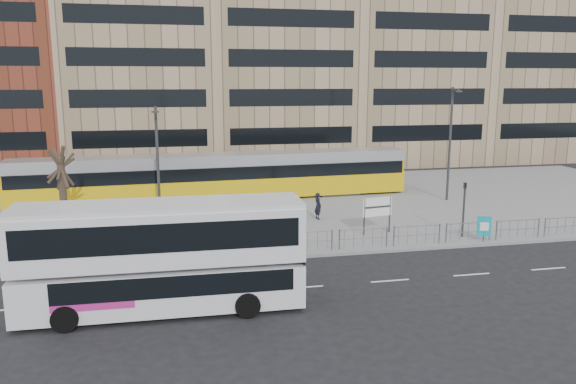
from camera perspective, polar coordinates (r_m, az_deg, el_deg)
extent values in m
plane|color=black|center=(28.73, 3.59, -6.57)|extent=(120.00, 120.00, 0.00)
cube|color=slate|center=(40.01, -0.94, -1.31)|extent=(64.00, 24.00, 0.15)
cube|color=gray|center=(28.76, 3.56, -6.39)|extent=(64.00, 0.25, 0.17)
cube|color=tan|center=(60.46, -14.68, 13.02)|extent=(14.00, 16.00, 22.00)
cube|color=tan|center=(61.49, -1.18, 14.27)|extent=(14.00, 16.00, 24.00)
cube|color=tan|center=(65.47, 11.26, 12.56)|extent=(14.00, 16.00, 21.00)
cube|color=tan|center=(72.08, 21.86, 12.65)|extent=(14.00, 16.00, 23.00)
cylinder|color=gray|center=(29.42, 7.13, -3.77)|extent=(32.00, 0.05, 0.05)
cylinder|color=gray|center=(29.56, 7.10, -4.70)|extent=(32.00, 0.04, 0.04)
cylinder|color=gray|center=(28.84, -24.79, -6.09)|extent=(0.07, 0.07, 1.10)
cube|color=white|center=(25.42, 8.20, -9.07)|extent=(62.00, 0.12, 0.01)
cube|color=silver|center=(22.42, -12.56, -9.29)|extent=(10.75, 2.65, 1.66)
cube|color=silver|center=(21.79, -12.79, -4.24)|extent=(10.75, 2.65, 2.05)
cube|color=silver|center=(21.54, -12.92, -1.50)|extent=(10.75, 2.55, 0.29)
cube|color=black|center=(22.27, -11.34, -8.31)|extent=(8.80, 2.66, 0.83)
cube|color=black|center=(21.74, -12.81, -3.75)|extent=(10.17, 2.68, 1.07)
cube|color=#B4247D|center=(22.66, -18.81, -9.54)|extent=(2.96, 2.56, 0.49)
cylinder|color=black|center=(21.56, -4.12, -11.42)|extent=(0.98, 0.31, 0.97)
cylinder|color=black|center=(23.86, -4.84, -9.14)|extent=(0.98, 0.31, 0.97)
cylinder|color=black|center=(21.86, -21.74, -11.90)|extent=(0.98, 0.31, 0.97)
cylinder|color=black|center=(24.13, -20.66, -9.62)|extent=(0.98, 0.31, 0.97)
cube|color=gold|center=(41.59, -7.18, 0.56)|extent=(28.80, 4.19, 1.64)
cube|color=black|center=(41.40, -7.22, 2.10)|extent=(28.39, 4.21, 0.92)
cube|color=#BBBBC1|center=(41.27, -7.24, 3.29)|extent=(28.79, 3.97, 0.82)
cube|color=gold|center=(45.31, 10.29, 2.21)|extent=(1.35, 2.37, 2.66)
cube|color=gold|center=(42.00, -26.10, 0.52)|extent=(1.35, 2.37, 2.66)
cylinder|color=#2D2D30|center=(41.46, -7.20, 1.61)|extent=(2.57, 2.57, 3.07)
cube|color=#2D2D30|center=(43.86, 4.87, 0.21)|extent=(3.20, 2.73, 0.51)
cube|color=#2D2D30|center=(41.58, -19.85, -1.04)|extent=(3.20, 2.73, 0.51)
cylinder|color=#2D2D30|center=(32.12, 7.75, -2.49)|extent=(0.09, 0.09, 2.11)
cylinder|color=#2D2D30|center=(32.92, 10.28, -2.24)|extent=(0.09, 0.09, 2.11)
cube|color=white|center=(32.40, 9.06, -1.50)|extent=(1.82, 0.35, 1.10)
cylinder|color=#2D2D30|center=(32.50, 19.25, -4.11)|extent=(0.06, 0.06, 0.75)
cube|color=#0C97AD|center=(32.38, 19.30, -3.32)|extent=(0.72, 0.29, 1.12)
cube|color=white|center=(32.36, 19.33, -3.33)|extent=(0.45, 0.16, 0.47)
imported|color=black|center=(35.50, 3.06, -1.42)|extent=(0.53, 0.69, 1.70)
cylinder|color=#2D2D30|center=(28.19, -1.74, -3.41)|extent=(0.12, 0.12, 3.00)
imported|color=#2D2D30|center=(27.93, -1.75, -1.22)|extent=(0.22, 0.24, 1.00)
cylinder|color=#2D2D30|center=(32.81, 17.41, -1.82)|extent=(0.12, 0.12, 3.00)
imported|color=#2D2D30|center=(32.59, 17.52, 0.06)|extent=(0.20, 0.23, 1.00)
cylinder|color=#2D2D30|center=(36.71, -13.09, 2.97)|extent=(0.18, 0.18, 7.05)
cylinder|color=#2D2D30|center=(35.99, -13.34, 8.13)|extent=(0.14, 0.90, 0.14)
cube|color=#2D2D30|center=(35.55, -13.35, 7.93)|extent=(0.45, 0.20, 0.12)
cylinder|color=#2D2D30|center=(42.31, 16.11, 4.67)|extent=(0.18, 0.18, 8.19)
cylinder|color=#2D2D30|center=(41.71, 16.66, 9.92)|extent=(0.14, 0.90, 0.14)
cube|color=#2D2D30|center=(41.32, 16.95, 9.76)|extent=(0.45, 0.20, 0.12)
cylinder|color=black|center=(34.99, -21.86, -0.57)|extent=(0.44, 0.44, 3.91)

